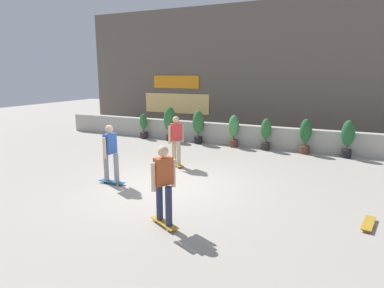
% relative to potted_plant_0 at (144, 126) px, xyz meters
% --- Properties ---
extents(ground_plane, '(48.00, 48.00, 0.00)m').
position_rel_potted_plant_0_xyz_m(ground_plane, '(4.46, -5.55, -0.62)').
color(ground_plane, '#A8A093').
extents(planter_wall, '(18.00, 0.40, 0.90)m').
position_rel_potted_plant_0_xyz_m(planter_wall, '(4.46, 0.45, -0.17)').
color(planter_wall, '#B2ADA3').
rests_on(planter_wall, ground).
extents(building_backdrop, '(20.00, 2.08, 6.50)m').
position_rel_potted_plant_0_xyz_m(building_backdrop, '(4.45, 4.45, 2.63)').
color(building_backdrop, '#60564C').
rests_on(building_backdrop, ground).
extents(potted_plant_0, '(0.36, 0.36, 1.18)m').
position_rel_potted_plant_0_xyz_m(potted_plant_0, '(0.00, 0.00, 0.00)').
color(potted_plant_0, '#2D2823').
rests_on(potted_plant_0, ground).
extents(potted_plant_1, '(0.55, 0.55, 1.58)m').
position_rel_potted_plant_0_xyz_m(potted_plant_1, '(1.44, -0.00, 0.31)').
color(potted_plant_1, '#2D2823').
rests_on(potted_plant_1, ground).
extents(potted_plant_2, '(0.50, 0.50, 1.48)m').
position_rel_potted_plant_0_xyz_m(potted_plant_2, '(2.88, -0.00, 0.24)').
color(potted_plant_2, black).
rests_on(potted_plant_2, ground).
extents(potted_plant_3, '(0.44, 0.44, 1.36)m').
position_rel_potted_plant_0_xyz_m(potted_plant_3, '(4.52, -0.00, 0.15)').
color(potted_plant_3, brown).
rests_on(potted_plant_3, ground).
extents(potted_plant_4, '(0.41, 0.41, 1.29)m').
position_rel_potted_plant_0_xyz_m(potted_plant_4, '(5.89, -0.00, 0.10)').
color(potted_plant_4, '#2D2823').
rests_on(potted_plant_4, ground).
extents(potted_plant_5, '(0.45, 0.45, 1.37)m').
position_rel_potted_plant_0_xyz_m(potted_plant_5, '(7.43, -0.00, 0.16)').
color(potted_plant_5, brown).
rests_on(potted_plant_5, ground).
extents(potted_plant_6, '(0.47, 0.47, 1.41)m').
position_rel_potted_plant_0_xyz_m(potted_plant_6, '(8.92, -0.00, 0.19)').
color(potted_plant_6, black).
rests_on(potted_plant_6, ground).
extents(skater_far_left, '(0.76, 0.64, 1.70)m').
position_rel_potted_plant_0_xyz_m(skater_far_left, '(3.70, -3.68, 0.33)').
color(skater_far_left, '#BF8C26').
rests_on(skater_far_left, ground).
extents(skater_foreground, '(0.80, 0.56, 1.70)m').
position_rel_potted_plant_0_xyz_m(skater_foreground, '(5.58, -7.81, 0.33)').
color(skater_foreground, '#BF8C26').
rests_on(skater_foreground, ground).
extents(skater_by_wall_right, '(0.80, 0.56, 1.70)m').
position_rel_potted_plant_0_xyz_m(skater_by_wall_right, '(2.91, -6.12, 0.33)').
color(skater_by_wall_right, '#266699').
rests_on(skater_by_wall_right, ground).
extents(skateboard_near_camera, '(0.33, 0.82, 0.08)m').
position_rel_potted_plant_0_xyz_m(skateboard_near_camera, '(9.41, -6.04, -0.55)').
color(skateboard_near_camera, '#BF8C26').
rests_on(skateboard_near_camera, ground).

